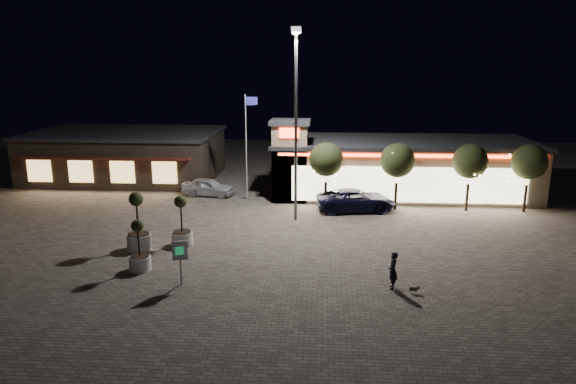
# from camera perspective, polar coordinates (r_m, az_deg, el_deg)

# --- Properties ---
(ground) EXTENTS (90.00, 90.00, 0.00)m
(ground) POSITION_cam_1_polar(r_m,az_deg,el_deg) (27.13, -4.34, -7.97)
(ground) COLOR #71665B
(ground) RESTS_ON ground
(retail_building) EXTENTS (20.40, 8.40, 6.10)m
(retail_building) POSITION_cam_1_polar(r_m,az_deg,el_deg) (41.87, 11.77, 2.82)
(retail_building) COLOR gray
(retail_building) RESTS_ON ground
(restaurant_building) EXTENTS (16.40, 11.00, 4.30)m
(restaurant_building) POSITION_cam_1_polar(r_m,az_deg,el_deg) (48.89, -17.47, 4.00)
(restaurant_building) COLOR #382D23
(restaurant_building) RESTS_ON ground
(floodlight_pole) EXTENTS (0.60, 0.40, 12.38)m
(floodlight_pole) POSITION_cam_1_polar(r_m,az_deg,el_deg) (33.08, 0.89, 8.61)
(floodlight_pole) COLOR gray
(floodlight_pole) RESTS_ON ground
(flagpole) EXTENTS (0.95, 0.10, 8.00)m
(flagpole) POSITION_cam_1_polar(r_m,az_deg,el_deg) (38.68, -4.54, 5.97)
(flagpole) COLOR white
(flagpole) RESTS_ON ground
(string_tree_a) EXTENTS (2.42, 2.42, 4.79)m
(string_tree_a) POSITION_cam_1_polar(r_m,az_deg,el_deg) (36.48, 4.26, 3.60)
(string_tree_a) COLOR #332319
(string_tree_a) RESTS_ON ground
(string_tree_b) EXTENTS (2.42, 2.42, 4.79)m
(string_tree_b) POSITION_cam_1_polar(r_m,az_deg,el_deg) (36.86, 12.07, 3.44)
(string_tree_b) COLOR #332319
(string_tree_b) RESTS_ON ground
(string_tree_c) EXTENTS (2.42, 2.42, 4.79)m
(string_tree_c) POSITION_cam_1_polar(r_m,az_deg,el_deg) (37.90, 19.58, 3.22)
(string_tree_c) COLOR #332319
(string_tree_c) RESTS_ON ground
(string_tree_d) EXTENTS (2.42, 2.42, 4.79)m
(string_tree_d) POSITION_cam_1_polar(r_m,az_deg,el_deg) (39.17, 25.23, 3.02)
(string_tree_d) COLOR #332319
(string_tree_d) RESTS_ON ground
(pickup_truck) EXTENTS (5.87, 3.34, 1.55)m
(pickup_truck) POSITION_cam_1_polar(r_m,az_deg,el_deg) (36.69, 7.54, -0.89)
(pickup_truck) COLOR black
(pickup_truck) RESTS_ON ground
(white_sedan) EXTENTS (4.36, 2.31, 1.41)m
(white_sedan) POSITION_cam_1_polar(r_m,az_deg,el_deg) (41.01, -8.87, 0.56)
(white_sedan) COLOR silver
(white_sedan) RESTS_ON ground
(pedestrian) EXTENTS (0.48, 0.69, 1.78)m
(pedestrian) POSITION_cam_1_polar(r_m,az_deg,el_deg) (24.41, 11.57, -8.56)
(pedestrian) COLOR black
(pedestrian) RESTS_ON ground
(dog) EXTENTS (0.47, 0.18, 0.25)m
(dog) POSITION_cam_1_polar(r_m,az_deg,el_deg) (24.41, 13.93, -10.34)
(dog) COLOR #59514C
(dog) RESTS_ON ground
(planter_left) EXTENTS (1.36, 1.36, 3.34)m
(planter_left) POSITION_cam_1_polar(r_m,az_deg,el_deg) (29.90, -16.28, -4.30)
(planter_left) COLOR silver
(planter_left) RESTS_ON ground
(planter_mid) EXTENTS (1.09, 1.09, 2.67)m
(planter_mid) POSITION_cam_1_polar(r_m,az_deg,el_deg) (27.07, -16.17, -6.70)
(planter_mid) COLOR silver
(planter_mid) RESTS_ON ground
(planter_right) EXTENTS (1.21, 1.21, 2.97)m
(planter_right) POSITION_cam_1_polar(r_m,az_deg,el_deg) (30.01, -11.71, -4.18)
(planter_right) COLOR silver
(planter_right) RESTS_ON ground
(valet_sign) EXTENTS (0.70, 0.30, 2.18)m
(valet_sign) POSITION_cam_1_polar(r_m,az_deg,el_deg) (24.62, -11.92, -6.79)
(valet_sign) COLOR gray
(valet_sign) RESTS_ON ground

